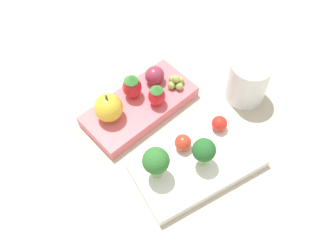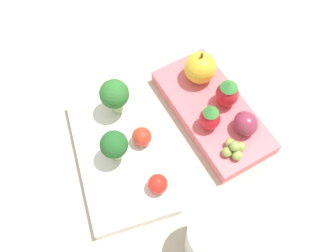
# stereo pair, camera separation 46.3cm
# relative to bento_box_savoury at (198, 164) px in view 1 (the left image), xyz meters

# --- Properties ---
(ground_plane) EXTENTS (4.00, 4.00, 0.00)m
(ground_plane) POSITION_rel_bento_box_savoury_xyz_m (0.01, -0.08, -0.01)
(ground_plane) COLOR #BCB29E
(bento_box_savoury) EXTENTS (0.22, 0.14, 0.02)m
(bento_box_savoury) POSITION_rel_bento_box_savoury_xyz_m (0.00, 0.00, 0.00)
(bento_box_savoury) COLOR white
(bento_box_savoury) RESTS_ON ground_plane
(bento_box_fruit) EXTENTS (0.21, 0.12, 0.02)m
(bento_box_fruit) POSITION_rel_bento_box_savoury_xyz_m (0.01, -0.15, 0.00)
(bento_box_fruit) COLOR #DB6670
(bento_box_fruit) RESTS_ON ground_plane
(broccoli_floret_0) EXTENTS (0.04, 0.04, 0.06)m
(broccoli_floret_0) POSITION_rel_bento_box_savoury_xyz_m (0.07, -0.02, 0.05)
(broccoli_floret_0) COLOR #93B770
(broccoli_floret_0) RESTS_ON bento_box_savoury
(broccoli_floret_1) EXTENTS (0.04, 0.04, 0.06)m
(broccoli_floret_1) POSITION_rel_bento_box_savoury_xyz_m (-0.00, 0.00, 0.04)
(broccoli_floret_1) COLOR #93B770
(broccoli_floret_1) RESTS_ON bento_box_savoury
(cherry_tomato_0) EXTENTS (0.03, 0.03, 0.03)m
(cherry_tomato_0) POSITION_rel_bento_box_savoury_xyz_m (-0.07, -0.03, 0.02)
(cherry_tomato_0) COLOR red
(cherry_tomato_0) RESTS_ON bento_box_savoury
(cherry_tomato_1) EXTENTS (0.03, 0.03, 0.03)m
(cherry_tomato_1) POSITION_rel_bento_box_savoury_xyz_m (0.00, -0.04, 0.02)
(cherry_tomato_1) COLOR red
(cherry_tomato_1) RESTS_ON bento_box_savoury
(apple) EXTENTS (0.05, 0.05, 0.06)m
(apple) POSITION_rel_bento_box_savoury_xyz_m (0.07, -0.15, 0.04)
(apple) COLOR gold
(apple) RESTS_ON bento_box_fruit
(strawberry_0) EXTENTS (0.03, 0.03, 0.05)m
(strawberry_0) POSITION_rel_bento_box_savoury_xyz_m (0.01, -0.17, 0.04)
(strawberry_0) COLOR red
(strawberry_0) RESTS_ON bento_box_fruit
(strawberry_1) EXTENTS (0.03, 0.03, 0.05)m
(strawberry_1) POSITION_rel_bento_box_savoury_xyz_m (-0.01, -0.13, 0.04)
(strawberry_1) COLOR red
(strawberry_1) RESTS_ON bento_box_fruit
(plum) EXTENTS (0.04, 0.03, 0.03)m
(plum) POSITION_rel_bento_box_savoury_xyz_m (-0.04, -0.17, 0.03)
(plum) COLOR #892D47
(plum) RESTS_ON bento_box_fruit
(grape_cluster) EXTENTS (0.03, 0.03, 0.02)m
(grape_cluster) POSITION_rel_bento_box_savoury_xyz_m (-0.06, -0.14, 0.02)
(grape_cluster) COLOR #8EA84C
(grape_cluster) RESTS_ON bento_box_fruit
(drinking_cup) EXTENTS (0.07, 0.07, 0.08)m
(drinking_cup) POSITION_rel_bento_box_savoury_xyz_m (-0.16, -0.06, 0.03)
(drinking_cup) COLOR silver
(drinking_cup) RESTS_ON ground_plane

